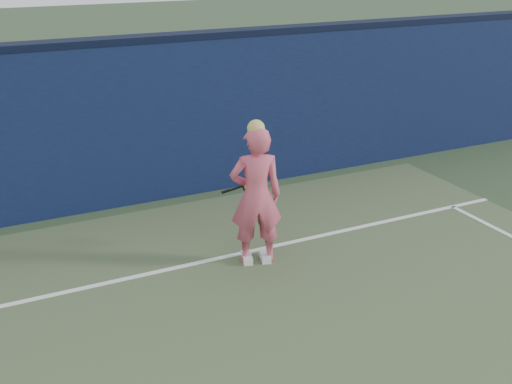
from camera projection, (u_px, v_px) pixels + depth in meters
backstop_wall at (105, 128)px, 9.77m from camera, size 24.00×0.40×2.50m
wall_cap at (97, 42)px, 9.29m from camera, size 24.00×0.42×0.10m
player at (256, 196)px, 8.09m from camera, size 0.76×0.61×1.91m
racket at (251, 184)px, 8.49m from camera, size 0.55×0.20×0.31m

